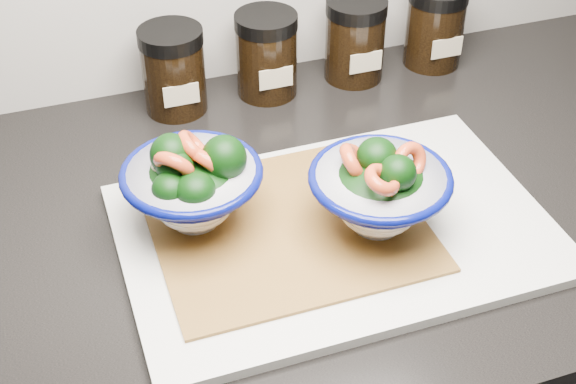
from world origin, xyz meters
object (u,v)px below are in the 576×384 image
object	(u,v)px
bowl_left	(192,184)
cutting_board	(335,231)
bowl_right	(379,190)
spice_jar_b	(267,54)
spice_jar_a	(173,70)
spice_jar_c	(355,40)
spice_jar_d	(435,26)

from	to	relation	value
bowl_left	cutting_board	bearing A→B (deg)	-21.47
cutting_board	bowl_right	world-z (taller)	bowl_right
bowl_left	spice_jar_b	bearing A→B (deg)	57.02
cutting_board	spice_jar_a	bearing A→B (deg)	109.04
spice_jar_b	spice_jar_c	world-z (taller)	same
bowl_right	spice_jar_a	xyz separation A→B (m)	(-0.14, 0.31, -0.01)
bowl_left	spice_jar_c	bearing A→B (deg)	40.78
spice_jar_d	cutting_board	bearing A→B (deg)	-131.61
spice_jar_b	spice_jar_d	distance (m)	0.25
spice_jar_b	spice_jar_c	size ratio (longest dim) A/B	1.00
cutting_board	spice_jar_d	world-z (taller)	spice_jar_d
spice_jar_c	cutting_board	bearing A→B (deg)	-115.96
bowl_left	spice_jar_a	xyz separation A→B (m)	(0.03, 0.25, -0.01)
bowl_left	spice_jar_c	distance (m)	0.38
bowl_left	spice_jar_b	distance (m)	0.29
bowl_left	spice_jar_d	distance (m)	0.47
bowl_right	bowl_left	bearing A→B (deg)	158.75
cutting_board	spice_jar_d	bearing A→B (deg)	48.39
bowl_left	spice_jar_c	world-z (taller)	bowl_left
bowl_right	spice_jar_b	world-z (taller)	bowl_right
bowl_left	spice_jar_b	world-z (taller)	bowl_left
bowl_right	spice_jar_a	bearing A→B (deg)	114.54
bowl_left	spice_jar_c	size ratio (longest dim) A/B	1.31
bowl_left	spice_jar_a	distance (m)	0.25
spice_jar_b	spice_jar_c	xyz separation A→B (m)	(0.13, 0.00, 0.00)
spice_jar_a	spice_jar_c	size ratio (longest dim) A/B	1.00
spice_jar_b	spice_jar_a	bearing A→B (deg)	180.00
bowl_left	bowl_right	bearing A→B (deg)	-21.25
cutting_board	spice_jar_b	size ratio (longest dim) A/B	3.98
spice_jar_a	bowl_right	bearing A→B (deg)	-65.46
spice_jar_a	spice_jar_c	bearing A→B (deg)	0.00
spice_jar_c	spice_jar_d	size ratio (longest dim) A/B	1.00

